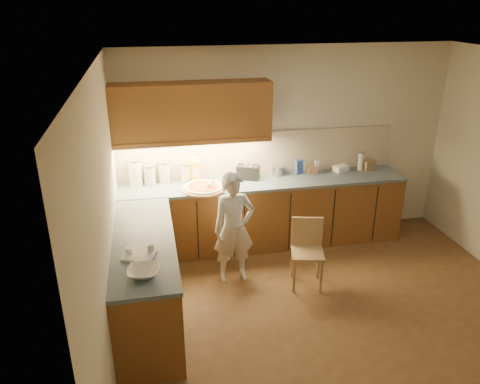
% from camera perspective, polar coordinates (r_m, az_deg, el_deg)
% --- Properties ---
extents(room, '(4.54, 4.50, 2.62)m').
position_cam_1_polar(room, '(4.47, 13.26, 3.02)').
color(room, brown).
rests_on(room, ground).
extents(l_counter, '(3.77, 2.62, 0.92)m').
position_cam_1_polar(l_counter, '(5.79, -1.29, -4.85)').
color(l_counter, brown).
rests_on(l_counter, ground).
extents(backsplash, '(3.75, 0.02, 0.58)m').
position_cam_1_polar(backsplash, '(6.28, 2.37, 4.76)').
color(backsplash, beige).
rests_on(backsplash, l_counter).
extents(upper_cabinets, '(1.95, 0.36, 0.73)m').
position_cam_1_polar(upper_cabinets, '(5.81, -5.92, 9.73)').
color(upper_cabinets, brown).
rests_on(upper_cabinets, ground).
extents(pizza_on_board, '(0.55, 0.55, 0.22)m').
position_cam_1_polar(pizza_on_board, '(5.84, -4.45, 0.54)').
color(pizza_on_board, tan).
rests_on(pizza_on_board, l_counter).
extents(child, '(0.51, 0.35, 1.34)m').
position_cam_1_polar(child, '(5.42, -0.75, -4.42)').
color(child, silver).
rests_on(child, ground).
extents(wooden_chair, '(0.44, 0.44, 0.80)m').
position_cam_1_polar(wooden_chair, '(5.49, 8.18, -6.70)').
color(wooden_chair, tan).
rests_on(wooden_chair, ground).
extents(mixing_bowl, '(0.31, 0.31, 0.07)m').
position_cam_1_polar(mixing_bowl, '(4.15, -11.70, -9.52)').
color(mixing_bowl, white).
rests_on(mixing_bowl, l_counter).
extents(canister_a, '(0.18, 0.18, 0.35)m').
position_cam_1_polar(canister_a, '(6.03, -12.65, 2.34)').
color(canister_a, white).
rests_on(canister_a, l_counter).
extents(canister_b, '(0.15, 0.15, 0.27)m').
position_cam_1_polar(canister_b, '(6.05, -10.96, 2.09)').
color(canister_b, beige).
rests_on(canister_b, l_counter).
extents(canister_c, '(0.15, 0.15, 0.29)m').
position_cam_1_polar(canister_c, '(6.08, -9.22, 2.41)').
color(canister_c, beige).
rests_on(canister_c, l_counter).
extents(canister_d, '(0.16, 0.16, 0.25)m').
position_cam_1_polar(canister_d, '(6.09, -6.53, 2.46)').
color(canister_d, beige).
rests_on(canister_d, l_counter).
extents(oil_jug, '(0.13, 0.10, 0.34)m').
position_cam_1_polar(oil_jug, '(6.04, -5.43, 2.61)').
color(oil_jug, gold).
rests_on(oil_jug, l_counter).
extents(toaster, '(0.33, 0.26, 0.19)m').
position_cam_1_polar(toaster, '(6.15, 1.00, 2.43)').
color(toaster, black).
rests_on(toaster, l_counter).
extents(steel_pot, '(0.17, 0.17, 0.13)m').
position_cam_1_polar(steel_pot, '(6.31, 4.59, 2.64)').
color(steel_pot, '#ADADB2').
rests_on(steel_pot, l_counter).
extents(blue_box, '(0.11, 0.08, 0.19)m').
position_cam_1_polar(blue_box, '(6.38, 7.19, 3.05)').
color(blue_box, '#354EA0').
rests_on(blue_box, l_counter).
extents(card_box_a, '(0.14, 0.10, 0.09)m').
position_cam_1_polar(card_box_a, '(6.44, 8.81, 2.69)').
color(card_box_a, '#A27757').
rests_on(card_box_a, l_counter).
extents(white_bottle, '(0.06, 0.06, 0.16)m').
position_cam_1_polar(white_bottle, '(6.47, 9.34, 3.08)').
color(white_bottle, silver).
rests_on(white_bottle, l_counter).
extents(flat_pack, '(0.23, 0.19, 0.08)m').
position_cam_1_polar(flat_pack, '(6.60, 12.20, 2.85)').
color(flat_pack, white).
rests_on(flat_pack, l_counter).
extents(tall_jar, '(0.08, 0.08, 0.26)m').
position_cam_1_polar(tall_jar, '(6.66, 14.51, 3.66)').
color(tall_jar, silver).
rests_on(tall_jar, l_counter).
extents(card_box_b, '(0.19, 0.16, 0.13)m').
position_cam_1_polar(card_box_b, '(6.74, 15.40, 3.21)').
color(card_box_b, tan).
rests_on(card_box_b, l_counter).
extents(dough_cloth, '(0.34, 0.31, 0.02)m').
position_cam_1_polar(dough_cloth, '(4.45, -12.19, -7.59)').
color(dough_cloth, silver).
rests_on(dough_cloth, l_counter).
extents(spice_jar_a, '(0.08, 0.08, 0.08)m').
position_cam_1_polar(spice_jar_a, '(4.47, -13.39, -7.08)').
color(spice_jar_a, white).
rests_on(spice_jar_a, l_counter).
extents(spice_jar_b, '(0.07, 0.07, 0.08)m').
position_cam_1_polar(spice_jar_b, '(4.49, -10.82, -6.77)').
color(spice_jar_b, silver).
rests_on(spice_jar_b, l_counter).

